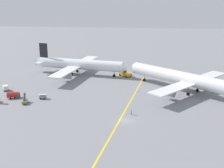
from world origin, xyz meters
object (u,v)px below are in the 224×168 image
Objects in this scene: airliner_at_gate_left at (79,65)px; gse_container_dolly_flat at (6,88)px; gse_fuel_bowser_stubby at (14,95)px; gse_belt_loader_portside at (25,101)px; ground_crew_marshaller_foreground at (131,112)px; airliner_being_pushed at (187,79)px; gse_baggage_cart_near_cluster at (43,97)px; pushback_tug at (125,74)px.

airliner_at_gate_left is 12.84× the size of gse_container_dolly_flat.
gse_fuel_bowser_stubby reaches higher than gse_container_dolly_flat.
airliner_at_gate_left is at bearing 51.37° from gse_container_dolly_flat.
gse_belt_loader_portside is (14.00, -13.53, -0.35)m from gse_container_dolly_flat.
gse_fuel_bowser_stubby is at bearing 166.53° from ground_crew_marshaller_foreground.
gse_baggage_cart_near_cluster is (-54.98, -15.26, -4.47)m from airliner_being_pushed.
pushback_tug is 47.00m from gse_baggage_cart_near_cluster.
pushback_tug is 2.82× the size of gse_baggage_cart_near_cluster.
airliner_at_gate_left is 9.52× the size of gse_fuel_bowser_stubby.
pushback_tug reaches higher than gse_container_dolly_flat.
pushback_tug is 55.61m from gse_container_dolly_flat.
gse_container_dolly_flat is at bearing 156.96° from gse_baggage_cart_near_cluster.
pushback_tug is at bearing 44.06° from gse_fuel_bowser_stubby.
gse_belt_loader_portside is at bearing 171.13° from ground_crew_marshaller_foreground.
airliner_being_pushed reaches higher than ground_crew_marshaller_foreground.
gse_fuel_bowser_stubby is at bearing -166.45° from airliner_being_pushed.
pushback_tug is at bearing 32.08° from gse_container_dolly_flat.
airliner_at_gate_left is 42.55m from gse_fuel_bowser_stubby.
gse_baggage_cart_near_cluster is 0.58× the size of gse_belt_loader_portside.
gse_baggage_cart_near_cluster is at bearing 48.70° from gse_belt_loader_portside.
airliner_being_pushed reaches higher than gse_baggage_cart_near_cluster.
gse_container_dolly_flat is 19.48m from gse_belt_loader_portside.
airliner_being_pushed is at bearing 15.52° from gse_baggage_cart_near_cluster.
ground_crew_marshaller_foreground is at bearing -8.87° from gse_belt_loader_portside.
gse_baggage_cart_near_cluster is (-28.27, -37.55, -0.42)m from pushback_tug.
ground_crew_marshaller_foreground reaches higher than gse_baggage_cart_near_cluster.
gse_belt_loader_portside is at bearing -44.02° from gse_container_dolly_flat.
gse_baggage_cart_near_cluster is at bearing 161.29° from ground_crew_marshaller_foreground.
pushback_tug is 1.64× the size of gse_belt_loader_portside.
pushback_tug is 49.55m from ground_crew_marshaller_foreground.
gse_container_dolly_flat is 56.71m from ground_crew_marshaller_foreground.
pushback_tug is at bearing 140.16° from airliner_being_pushed.
ground_crew_marshaller_foreground is (-20.63, -26.89, -4.42)m from airliner_being_pushed.
gse_baggage_cart_near_cluster is at bearing -164.48° from airliner_being_pushed.
ground_crew_marshaller_foreground is (6.08, -49.18, -0.36)m from pushback_tug.
ground_crew_marshaller_foreground is (45.61, -10.93, -0.42)m from gse_fuel_bowser_stubby.
gse_fuel_bowser_stubby is at bearing -48.96° from gse_container_dolly_flat.
airliner_being_pushed is at bearing 5.61° from gse_container_dolly_flat.
airliner_at_gate_left reaches higher than gse_baggage_cart_near_cluster.
airliner_at_gate_left is 38.95m from gse_container_dolly_flat.
pushback_tug is at bearing 97.05° from ground_crew_marshaller_foreground.
airliner_being_pushed is 35.02m from pushback_tug.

